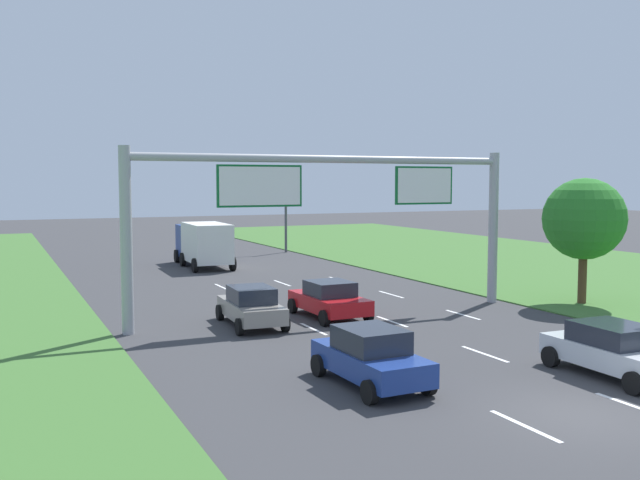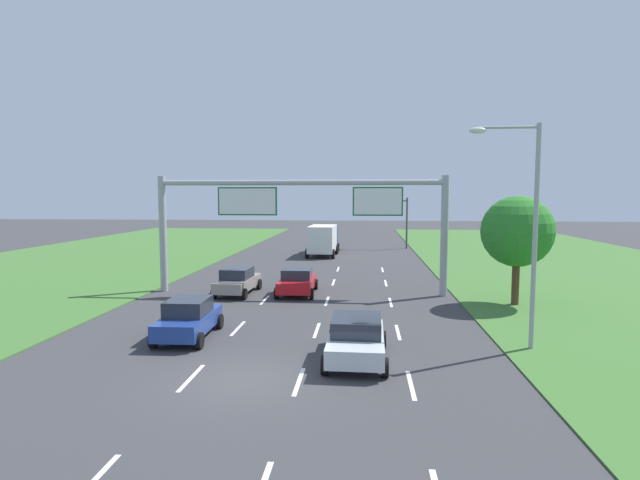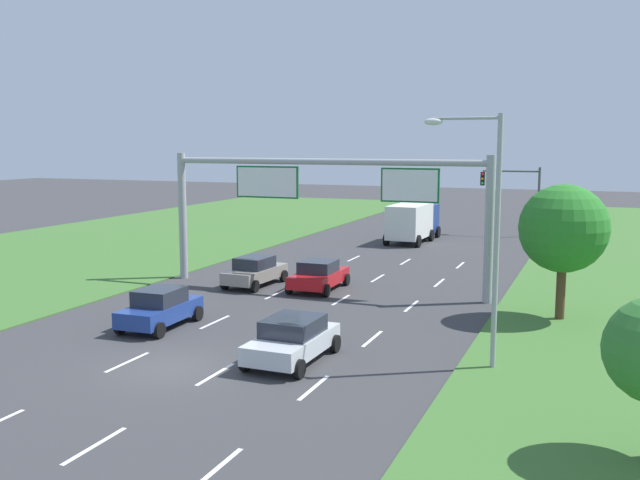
# 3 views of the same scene
# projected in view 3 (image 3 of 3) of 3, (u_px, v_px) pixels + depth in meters

# --- Properties ---
(ground_plane) EXTENTS (200.00, 200.00, 0.00)m
(ground_plane) POSITION_uv_depth(u_px,v_px,m) (170.00, 368.00, 24.08)
(ground_plane) COLOR #38383A
(lane_dashes_inner_left) EXTENTS (0.14, 44.40, 0.01)m
(lane_dashes_inner_left) POSITION_uv_depth(u_px,v_px,m) (176.00, 340.00, 27.48)
(lane_dashes_inner_left) COLOR white
(lane_dashes_inner_left) RESTS_ON ground_plane
(lane_dashes_inner_right) EXTENTS (0.14, 44.40, 0.01)m
(lane_dashes_inner_right) POSITION_uv_depth(u_px,v_px,m) (257.00, 350.00, 26.19)
(lane_dashes_inner_right) COLOR white
(lane_dashes_inner_right) RESTS_ON ground_plane
(lane_dashes_slip) EXTENTS (0.14, 44.40, 0.01)m
(lane_dashes_slip) POSITION_uv_depth(u_px,v_px,m) (346.00, 360.00, 24.90)
(lane_dashes_slip) COLOR white
(lane_dashes_slip) RESTS_ON ground_plane
(car_near_red) EXTENTS (2.28, 4.22, 1.53)m
(car_near_red) POSITION_uv_depth(u_px,v_px,m) (319.00, 275.00, 36.79)
(car_near_red) COLOR red
(car_near_red) RESTS_ON ground_plane
(car_lead_silver) EXTENTS (2.21, 4.32, 1.56)m
(car_lead_silver) POSITION_uv_depth(u_px,v_px,m) (255.00, 271.00, 37.85)
(car_lead_silver) COLOR gray
(car_lead_silver) RESTS_ON ground_plane
(car_mid_lane) EXTENTS (2.11, 4.11, 1.63)m
(car_mid_lane) POSITION_uv_depth(u_px,v_px,m) (160.00, 308.00, 29.29)
(car_mid_lane) COLOR navy
(car_mid_lane) RESTS_ON ground_plane
(car_far_ahead) EXTENTS (2.25, 4.30, 1.54)m
(car_far_ahead) POSITION_uv_depth(u_px,v_px,m) (292.00, 339.00, 24.75)
(car_far_ahead) COLOR silver
(car_far_ahead) RESTS_ON ground_plane
(box_truck) EXTENTS (2.86, 7.17, 2.94)m
(box_truck) POSITION_uv_depth(u_px,v_px,m) (413.00, 221.00, 54.56)
(box_truck) COLOR navy
(box_truck) RESTS_ON ground_plane
(sign_gantry) EXTENTS (17.24, 0.44, 7.00)m
(sign_gantry) POSITION_uv_depth(u_px,v_px,m) (324.00, 195.00, 36.30)
(sign_gantry) COLOR #9EA0A5
(sign_gantry) RESTS_ON ground_plane
(traffic_light_mast) EXTENTS (4.76, 0.49, 5.60)m
(traffic_light_mast) POSITION_uv_depth(u_px,v_px,m) (514.00, 188.00, 57.90)
(traffic_light_mast) COLOR #47494F
(traffic_light_mast) RESTS_ON ground_plane
(street_lamp) EXTENTS (2.61, 0.32, 8.50)m
(street_lamp) POSITION_uv_depth(u_px,v_px,m) (486.00, 219.00, 23.47)
(street_lamp) COLOR #9EA0A5
(street_lamp) RESTS_ON ground_plane
(roadside_tree_mid) EXTENTS (3.75, 3.75, 5.84)m
(roadside_tree_mid) POSITION_uv_depth(u_px,v_px,m) (564.00, 229.00, 30.07)
(roadside_tree_mid) COLOR #513823
(roadside_tree_mid) RESTS_ON ground_plane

